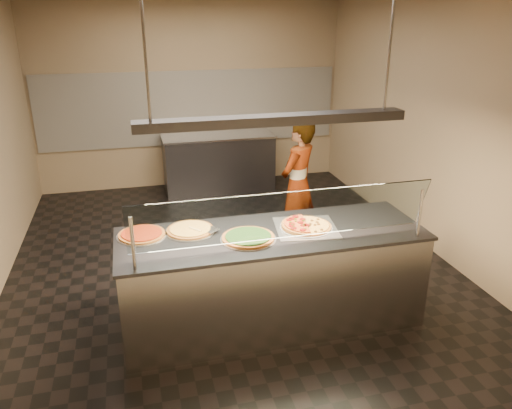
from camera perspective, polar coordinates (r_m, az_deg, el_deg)
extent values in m
cube|color=black|center=(6.04, -3.04, -6.40)|extent=(5.00, 6.00, 0.02)
cube|color=#917A5D|center=(8.43, -7.46, 12.27)|extent=(5.00, 0.02, 3.00)
cube|color=#917A5D|center=(2.78, 8.99, -6.66)|extent=(5.00, 0.02, 3.00)
cube|color=#917A5D|center=(6.46, 19.31, 8.55)|extent=(0.02, 6.00, 3.00)
cube|color=silver|center=(8.43, -7.36, 10.90)|extent=(4.90, 0.02, 1.20)
cube|color=#B7B7BC|center=(4.72, 1.81, -8.52)|extent=(2.73, 0.90, 0.90)
cube|color=#39393E|center=(4.50, 1.88, -3.38)|extent=(2.77, 0.94, 0.03)
cylinder|color=#B7B7BC|center=(3.89, -13.89, -4.38)|extent=(0.03, 0.03, 0.44)
cylinder|color=#B7B7BC|center=(4.56, 18.22, -0.97)|extent=(0.03, 0.03, 0.44)
cube|color=white|center=(4.08, 3.26, -1.28)|extent=(2.53, 0.18, 0.47)
cube|color=silver|center=(4.61, 5.72, -2.64)|extent=(0.62, 0.62, 0.01)
cylinder|color=silver|center=(4.60, 5.73, -2.56)|extent=(0.49, 0.49, 0.01)
cylinder|color=#5D0C08|center=(4.66, 5.35, -1.64)|extent=(0.06, 0.06, 0.01)
cylinder|color=#5D0C08|center=(4.71, 4.53, -1.34)|extent=(0.06, 0.06, 0.01)
cylinder|color=#5D0C08|center=(4.66, 4.09, -1.55)|extent=(0.06, 0.06, 0.01)
cylinder|color=#5D0C08|center=(4.63, 3.79, -1.71)|extent=(0.06, 0.06, 0.01)
cylinder|color=#5D0C08|center=(4.59, 5.07, -1.99)|extent=(0.06, 0.06, 0.01)
cylinder|color=#5D0C08|center=(4.55, 4.10, -2.17)|extent=(0.06, 0.06, 0.01)
cylinder|color=#5D0C08|center=(4.51, 4.06, -2.38)|extent=(0.06, 0.06, 0.01)
cylinder|color=#5D0C08|center=(4.46, 4.30, -2.66)|extent=(0.06, 0.06, 0.01)
cylinder|color=#5D0C08|center=(4.53, 5.42, -2.32)|extent=(0.06, 0.06, 0.01)
cylinder|color=#5D0C08|center=(4.43, 5.35, -2.85)|extent=(0.06, 0.06, 0.01)
cylinder|color=#5D0C08|center=(4.54, 5.76, -2.28)|extent=(0.06, 0.06, 0.01)
cube|color=#19590F|center=(4.62, 5.43, -1.81)|extent=(0.02, 0.01, 0.01)
cube|color=#19590F|center=(4.65, 4.52, -1.62)|extent=(0.02, 0.01, 0.01)
cube|color=#19590F|center=(4.61, 4.55, -1.84)|extent=(0.02, 0.02, 0.01)
cube|color=#19590F|center=(4.58, 3.94, -1.98)|extent=(0.02, 0.02, 0.01)
cube|color=#19590F|center=(4.53, 4.19, -2.27)|extent=(0.02, 0.02, 0.01)
cube|color=#19590F|center=(4.48, 4.31, -2.52)|extent=(0.02, 0.02, 0.01)
cube|color=#19590F|center=(4.52, 5.44, -2.33)|extent=(0.02, 0.01, 0.01)
cube|color=#19590F|center=(4.45, 5.64, -2.73)|extent=(0.02, 0.02, 0.01)
sphere|color=#513014|center=(4.45, 6.80, -3.08)|extent=(0.03, 0.03, 0.03)
sphere|color=#513014|center=(4.56, 6.02, -2.42)|extent=(0.03, 0.03, 0.03)
sphere|color=#513014|center=(4.50, 7.48, -2.86)|extent=(0.03, 0.03, 0.03)
sphere|color=#513014|center=(4.58, 6.13, -2.33)|extent=(0.03, 0.03, 0.03)
sphere|color=#513014|center=(4.59, 6.74, -2.31)|extent=(0.03, 0.03, 0.03)
sphere|color=#513014|center=(4.60, 7.14, -2.25)|extent=(0.03, 0.03, 0.03)
sphere|color=#513014|center=(4.60, 6.19, -2.21)|extent=(0.03, 0.03, 0.03)
sphere|color=#513014|center=(4.65, 6.98, -2.01)|extent=(0.03, 0.03, 0.03)
sphere|color=#513014|center=(4.71, 7.08, -1.67)|extent=(0.03, 0.03, 0.03)
sphere|color=#513014|center=(4.68, 6.38, -1.83)|extent=(0.03, 0.03, 0.03)
cylinder|color=silver|center=(4.37, -0.90, -3.92)|extent=(0.49, 0.49, 0.01)
cylinder|color=brown|center=(4.36, -0.90, -3.76)|extent=(0.46, 0.46, 0.02)
cylinder|color=black|center=(4.36, -0.90, -3.59)|extent=(0.40, 0.40, 0.01)
cylinder|color=silver|center=(4.56, -7.53, -2.97)|extent=(0.45, 0.45, 0.01)
cylinder|color=brown|center=(4.56, -7.54, -2.84)|extent=(0.42, 0.42, 0.02)
cylinder|color=gold|center=(4.55, -7.55, -2.70)|extent=(0.37, 0.37, 0.01)
cylinder|color=silver|center=(4.55, -12.91, -3.44)|extent=(0.44, 0.44, 0.01)
cylinder|color=brown|center=(4.54, -12.92, -3.31)|extent=(0.41, 0.41, 0.02)
cylinder|color=maroon|center=(4.54, -12.93, -3.17)|extent=(0.36, 0.36, 0.01)
cube|color=#B7B7BC|center=(4.50, -5.18, -2.85)|extent=(0.17, 0.17, 0.00)
cylinder|color=tan|center=(4.51, -6.98, -2.84)|extent=(0.11, 0.12, 0.02)
cube|color=#39393E|center=(8.26, -4.30, 4.73)|extent=(1.75, 0.70, 0.90)
cube|color=#B7B7BC|center=(8.14, -4.39, 7.87)|extent=(1.79, 0.74, 0.03)
imported|color=#39363C|center=(6.15, 4.81, 2.33)|extent=(0.70, 0.68, 1.61)
cube|color=#39393E|center=(4.18, 2.05, 9.63)|extent=(2.30, 0.18, 0.08)
cylinder|color=#B7B7BC|center=(3.94, -12.55, 16.47)|extent=(0.02, 0.02, 1.01)
cylinder|color=#B7B7BC|center=(4.49, 15.04, 16.79)|extent=(0.02, 0.02, 1.01)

